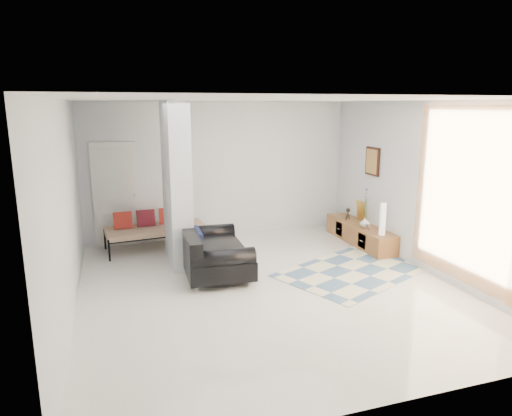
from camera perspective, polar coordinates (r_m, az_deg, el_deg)
name	(u,v)px	position (r m, az deg, el deg)	size (l,w,h in m)	color
floor	(267,287)	(7.08, 1.40, -9.86)	(6.00, 6.00, 0.00)	silver
ceiling	(268,99)	(6.54, 1.54, 13.43)	(6.00, 6.00, 0.00)	white
wall_back	(220,170)	(9.51, -4.55, 4.72)	(6.00, 6.00, 0.00)	silver
wall_front	(384,264)	(4.06, 15.73, -6.73)	(6.00, 6.00, 0.00)	silver
wall_left	(65,211)	(6.33, -22.72, -0.30)	(6.00, 6.00, 0.00)	silver
wall_right	(425,187)	(8.00, 20.41, 2.43)	(6.00, 6.00, 0.00)	silver
partition_column	(176,184)	(7.95, -9.92, 2.99)	(0.35, 1.20, 2.80)	silver
hallway_door	(115,195)	(9.28, -17.16, 1.61)	(0.85, 0.06, 2.04)	silver
curtain	(474,198)	(7.09, 25.63, 1.15)	(2.55, 2.55, 0.00)	orange
wall_art	(373,161)	(9.22, 14.36, 5.67)	(0.04, 0.45, 0.55)	#33160E
media_console	(360,233)	(9.40, 12.84, -3.13)	(0.45, 2.05, 0.80)	brown
loveseat	(211,252)	(7.59, -5.71, -5.54)	(1.09, 1.78, 0.76)	silver
daybed	(155,228)	(8.97, -12.55, -2.48)	(1.94, 0.97, 0.77)	black
area_rug	(353,271)	(7.88, 12.06, -7.70)	(2.43, 1.62, 0.01)	beige
cylinder_lamp	(383,219)	(8.61, 15.56, -1.33)	(0.11, 0.11, 0.59)	white
bronze_figurine	(348,214)	(9.64, 11.41, -0.73)	(0.12, 0.12, 0.23)	#312316
vase	(365,222)	(9.09, 13.44, -1.76)	(0.19, 0.19, 0.20)	white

